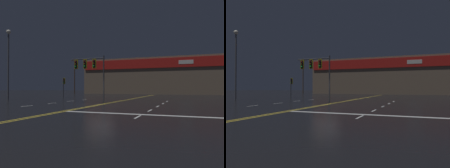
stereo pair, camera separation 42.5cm
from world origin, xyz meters
TOP-DOWN VIEW (x-y plane):
  - ground_plane at (0.00, 0.00)m, footprint 200.00×200.00m
  - road_markings at (1.10, -1.24)m, footprint 15.99×60.00m
  - traffic_signal_median at (-1.99, 1.68)m, footprint 3.80×0.36m
  - traffic_signal_corner_northwest at (-11.33, 11.35)m, footprint 0.42×0.36m
  - streetlight_near_left at (-13.77, 2.43)m, footprint 0.56×0.56m
  - building_backdrop at (0.00, 38.49)m, footprint 38.56×10.23m
  - utility_pole_row at (-0.58, 33.44)m, footprint 45.33×0.26m

SIDE VIEW (x-z plane):
  - ground_plane at x=0.00m, z-range 0.00..0.00m
  - road_markings at x=1.10m, z-range 0.00..0.01m
  - traffic_signal_corner_northwest at x=-11.33m, z-range 0.74..3.92m
  - traffic_signal_median at x=-1.99m, z-range 1.35..6.24m
  - building_backdrop at x=0.00m, z-range 0.01..9.07m
  - utility_pole_row at x=-0.58m, z-range 0.18..9.85m
  - streetlight_near_left at x=-13.77m, z-range 1.28..10.27m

